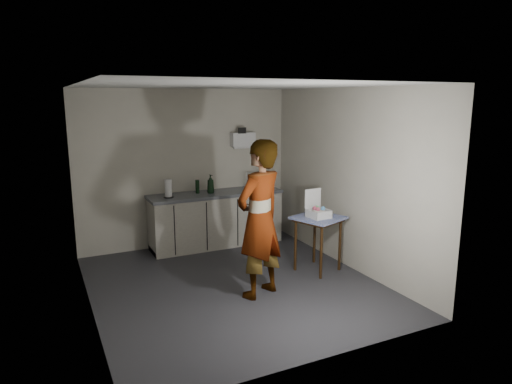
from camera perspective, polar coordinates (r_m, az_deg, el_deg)
name	(u,v)px	position (r m, az deg, el deg)	size (l,w,h in m)	color
ground	(234,285)	(6.23, -2.74, -11.50)	(4.00, 4.00, 0.00)	#28272C
wall_back	(186,168)	(7.69, -8.69, 2.93)	(3.60, 0.02, 2.60)	beige
wall_right	(347,179)	(6.73, 11.30, 1.60)	(0.02, 4.00, 2.60)	beige
wall_left	(85,203)	(5.42, -20.57, -1.34)	(0.02, 4.00, 2.60)	beige
ceiling	(232,86)	(5.73, -3.00, 13.10)	(3.60, 4.00, 0.01)	silver
kitchen_counter	(216,220)	(7.73, -5.01, -3.57)	(2.24, 0.62, 0.91)	black
wall_shelf	(243,140)	(7.92, -1.67, 6.56)	(0.42, 0.18, 0.37)	white
side_table	(318,224)	(6.56, 7.79, -3.96)	(0.79, 0.79, 0.80)	#331C0B
standing_man	(260,219)	(5.62, 0.45, -3.44)	(0.72, 0.47, 1.97)	#B2A593
soap_bottle	(211,184)	(7.54, -5.70, 1.01)	(0.12, 0.12, 0.31)	black
soda_can	(210,190)	(7.56, -5.72, 0.29)	(0.06, 0.06, 0.11)	red
dark_bottle	(197,187)	(7.57, -7.34, 0.68)	(0.06, 0.06, 0.22)	black
paper_towel	(168,189)	(7.31, -10.90, 0.37)	(0.16, 0.16, 0.29)	black
dish_rack	(259,185)	(7.91, 0.37, 0.91)	(0.40, 0.30, 0.28)	white
bakery_box	(318,211)	(6.50, 7.75, -2.40)	(0.30, 0.31, 0.39)	white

